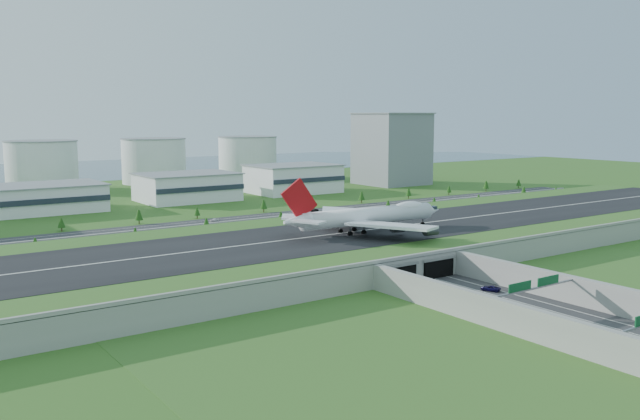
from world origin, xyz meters
TOP-DOWN VIEW (x-y plane):
  - ground at (0.00, 0.00)m, footprint 1200.00×1200.00m
  - airfield_deck at (0.00, -0.09)m, footprint 520.00×100.00m
  - underpass_road at (0.00, -99.42)m, footprint 38.80×120.40m
  - sign_gantry_near at (0.00, -95.04)m, footprint 38.70×0.70m
  - north_expressway at (0.00, 95.00)m, footprint 560.00×36.00m
  - tree_row at (17.11, 96.14)m, footprint 500.63×48.39m
  - hangar_mid_a at (-60.00, 190.00)m, footprint 58.00×42.00m
  - hangar_mid_b at (25.00, 190.00)m, footprint 58.00×42.00m
  - hangar_mid_c at (105.00, 190.00)m, footprint 58.00×42.00m
  - office_tower at (200.00, 195.00)m, footprint 46.00×46.00m
  - fuel_tank_b at (-35.00, 310.00)m, footprint 50.00×50.00m
  - fuel_tank_c at (50.00, 310.00)m, footprint 50.00×50.00m
  - fuel_tank_d at (135.00, 310.00)m, footprint 50.00×50.00m
  - bay_water at (0.00, 480.00)m, footprint 1200.00×260.00m
  - boeing_747 at (15.61, -3.19)m, footprint 75.09×70.78m
  - car_0 at (-10.10, -76.67)m, footprint 1.91×4.36m
  - car_1 at (-7.94, -129.24)m, footprint 2.55×4.59m
  - car_2 at (9.37, -71.95)m, footprint 4.92×6.64m
  - car_5 at (62.95, 102.45)m, footprint 4.94×2.21m
  - car_6 at (167.23, 86.97)m, footprint 5.97×2.78m
  - car_7 at (0.90, 102.65)m, footprint 4.97×3.01m

SIDE VIEW (x-z plane):
  - ground at x=0.00m, z-range 0.00..0.00m
  - bay_water at x=0.00m, z-range 0.00..0.06m
  - north_expressway at x=0.00m, z-range 0.00..0.12m
  - car_7 at x=0.90m, z-range 0.12..1.47m
  - car_1 at x=-7.94m, z-range 0.12..1.55m
  - car_0 at x=-10.10m, z-range 0.12..1.58m
  - car_5 at x=62.95m, z-range 0.12..1.69m
  - car_6 at x=167.23m, z-range 0.12..1.77m
  - car_2 at x=9.37m, z-range 0.12..1.80m
  - underpass_road at x=0.00m, z-range -0.57..7.43m
  - airfield_deck at x=0.00m, z-range -0.48..8.72m
  - tree_row at x=17.11m, z-range 0.36..8.31m
  - sign_gantry_near at x=0.00m, z-range 2.05..11.85m
  - hangar_mid_a at x=-60.00m, z-range 0.00..15.00m
  - hangar_mid_b at x=25.00m, z-range 0.00..17.00m
  - hangar_mid_c at x=105.00m, z-range 0.00..19.00m
  - boeing_747 at x=15.61m, z-range 2.95..26.16m
  - fuel_tank_b at x=-35.00m, z-range 0.00..35.00m
  - fuel_tank_c at x=50.00m, z-range 0.00..35.00m
  - fuel_tank_d at x=135.00m, z-range 0.00..35.00m
  - office_tower at x=200.00m, z-range 0.00..55.00m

